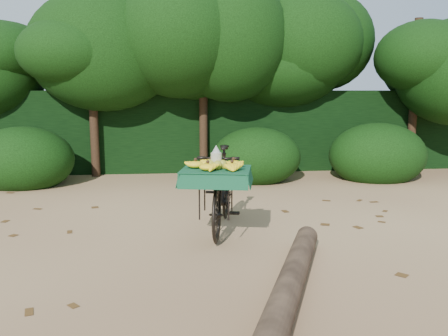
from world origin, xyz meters
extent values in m
plane|color=tan|center=(0.00, 0.00, 0.00)|extent=(80.00, 80.00, 0.00)
imported|color=black|center=(0.49, 1.07, 0.55)|extent=(0.87, 1.88, 1.09)
cube|color=black|center=(0.37, 0.48, 0.90)|extent=(0.48, 0.55, 0.03)
cube|color=#154F36|center=(0.37, 0.48, 0.91)|extent=(0.90, 0.80, 0.01)
ellipsoid|color=olive|center=(0.45, 0.46, 0.97)|extent=(0.10, 0.08, 0.12)
ellipsoid|color=olive|center=(0.41, 0.53, 0.97)|extent=(0.10, 0.08, 0.12)
ellipsoid|color=olive|center=(0.32, 0.53, 0.97)|extent=(0.10, 0.08, 0.12)
ellipsoid|color=olive|center=(0.31, 0.45, 0.97)|extent=(0.10, 0.08, 0.12)
ellipsoid|color=olive|center=(0.38, 0.41, 0.97)|extent=(0.10, 0.08, 0.12)
cylinder|color=#EAE5C6|center=(0.38, 0.49, 1.02)|extent=(0.13, 0.13, 0.16)
cylinder|color=brown|center=(0.82, -1.24, 0.12)|extent=(1.46, 3.21, 0.24)
cube|color=black|center=(0.00, 6.30, 0.90)|extent=(26.00, 1.80, 1.80)
camera|label=1|loc=(-0.07, -4.93, 1.83)|focal=38.00mm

